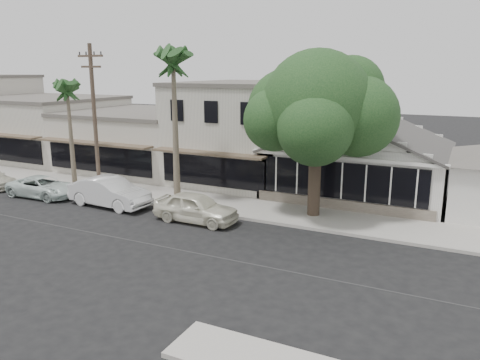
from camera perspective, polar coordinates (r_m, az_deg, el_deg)
The scene contains 13 objects.
ground at distance 20.53m, azimuth -7.79°, elevation -8.37°, with size 140.00×140.00×0.00m, color black.
sidewalk_north at distance 30.25m, azimuth -13.31°, elevation -1.34°, with size 90.00×3.50×0.15m, color #9E9991.
corner_shop at distance 29.23m, azimuth 14.34°, elevation 3.20°, with size 10.40×8.60×5.10m.
row_building_near at distance 32.62m, azimuth 0.88°, elevation 5.76°, with size 8.00×10.00×6.50m, color beige.
row_building_midnear at distance 37.48m, azimuth -11.70°, elevation 4.69°, with size 10.00×10.00×4.20m, color beige.
row_building_midfar at distance 44.61m, azimuth -22.53°, elevation 5.82°, with size 11.00×10.00×5.00m, color beige.
utility_pole at distance 28.96m, azimuth -17.30°, elevation 7.26°, with size 1.80×0.24×9.00m.
car_0 at distance 23.77m, azimuth -5.42°, elevation -3.34°, with size 1.78×4.42×1.51m, color silver.
car_1 at distance 27.32m, azimuth -15.62°, elevation -1.43°, with size 1.74×4.99×1.64m, color silver.
car_2 at distance 30.71m, azimuth -22.90°, elevation -0.77°, with size 2.07×4.49×1.25m, color silver.
shade_tree at distance 24.04m, azimuth 9.41°, elevation 8.63°, with size 7.74×7.00×8.59m.
palm_east at distance 25.83m, azimuth -8.16°, elevation 13.98°, with size 2.72×2.72×9.19m.
palm_mid at distance 31.15m, azimuth -20.32°, elevation 10.19°, with size 2.69×2.69×7.33m.
Camera 1 is at (10.80, -15.75, 7.54)m, focal length 35.00 mm.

